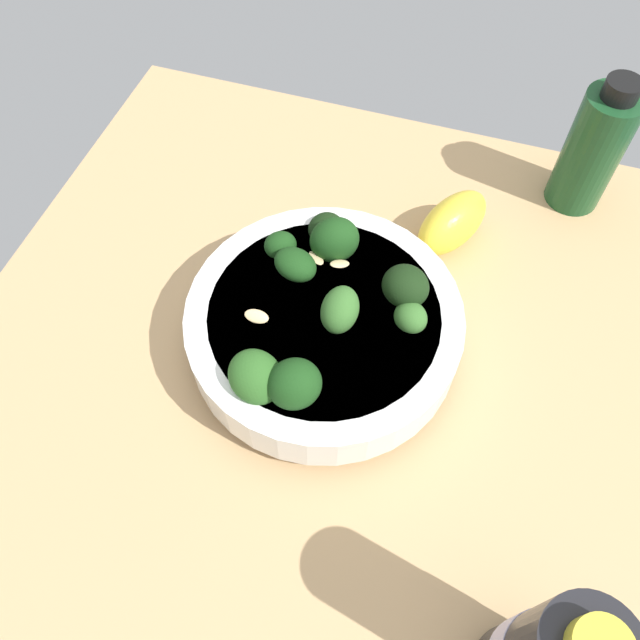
# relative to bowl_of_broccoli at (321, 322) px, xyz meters

# --- Properties ---
(ground_plane) EXTENTS (0.61, 0.61, 0.03)m
(ground_plane) POSITION_rel_bowl_of_broccoli_xyz_m (0.01, 0.00, -0.05)
(ground_plane) COLOR tan
(bowl_of_broccoli) EXTENTS (0.22, 0.22, 0.09)m
(bowl_of_broccoli) POSITION_rel_bowl_of_broccoli_xyz_m (0.00, 0.00, 0.00)
(bowl_of_broccoli) COLOR white
(bowl_of_broccoli) RESTS_ON ground_plane
(lemon_wedge) EXTENTS (0.09, 0.08, 0.05)m
(lemon_wedge) POSITION_rel_bowl_of_broccoli_xyz_m (-0.14, 0.08, -0.01)
(lemon_wedge) COLOR yellow
(lemon_wedge) RESTS_ON ground_plane
(bottle_tall) EXTENTS (0.05, 0.05, 0.14)m
(bottle_tall) POSITION_rel_bowl_of_broccoli_xyz_m (-0.24, 0.19, 0.03)
(bottle_tall) COLOR #194723
(bottle_tall) RESTS_ON ground_plane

